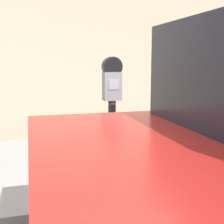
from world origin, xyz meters
name	(u,v)px	position (x,y,z in m)	size (l,w,h in m)	color
sidewalk	(95,164)	(0.00, 2.20, 0.07)	(24.00, 2.80, 0.15)	#9E9B96
parking_meter	(112,105)	(-0.08, 1.11, 1.06)	(0.20, 0.12, 1.39)	#2D2D30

